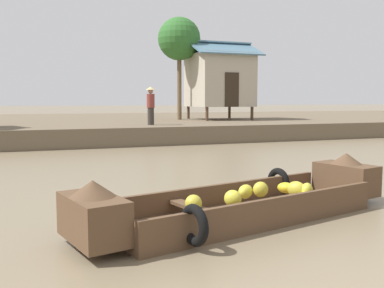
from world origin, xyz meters
The scene contains 6 objects.
ground_plane centered at (0.00, 10.00, 0.00)m, with size 300.00×300.00×0.00m, color #7A6B51.
riverbank_strip centered at (0.00, 25.29, 0.38)m, with size 160.00×20.00×0.75m, color brown.
banana_boat centered at (0.34, 4.42, 0.28)m, with size 5.52×2.64×0.86m.
stilt_house_mid_right centered at (7.33, 21.19, 3.00)m, with size 3.75×3.75×4.32m.
palm_tree_near centered at (5.15, 21.74, 5.14)m, with size 2.34×2.34×5.60m.
vendor_person centered at (2.26, 17.09, 1.68)m, with size 0.44×0.44×1.66m.
Camera 1 is at (-2.73, -1.45, 1.82)m, focal length 41.05 mm.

